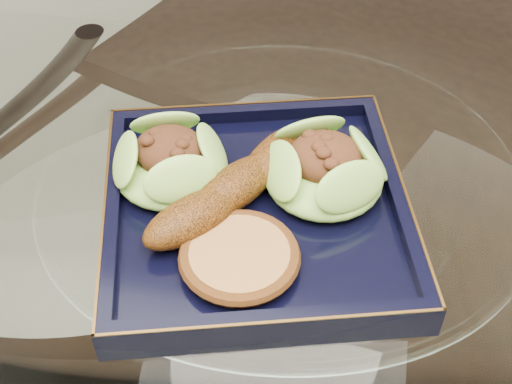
# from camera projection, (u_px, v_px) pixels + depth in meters

# --- Properties ---
(dining_table) EXTENTS (1.13, 1.13, 0.77)m
(dining_table) POSITION_uv_depth(u_px,v_px,m) (277.00, 321.00, 0.78)
(dining_table) COLOR white
(dining_table) RESTS_ON ground
(dining_chair) EXTENTS (0.55, 0.55, 0.98)m
(dining_chair) POSITION_uv_depth(u_px,v_px,m) (345.00, 74.00, 1.18)
(dining_chair) COLOR black
(dining_chair) RESTS_ON ground
(navy_plate) EXTENTS (0.33, 0.33, 0.02)m
(navy_plate) POSITION_uv_depth(u_px,v_px,m) (256.00, 215.00, 0.65)
(navy_plate) COLOR black
(navy_plate) RESTS_ON dining_table
(lettuce_wrap_left) EXTENTS (0.11, 0.11, 0.04)m
(lettuce_wrap_left) POSITION_uv_depth(u_px,v_px,m) (170.00, 164.00, 0.66)
(lettuce_wrap_left) COLOR #4F942B
(lettuce_wrap_left) RESTS_ON navy_plate
(lettuce_wrap_right) EXTENTS (0.12, 0.12, 0.04)m
(lettuce_wrap_right) POSITION_uv_depth(u_px,v_px,m) (324.00, 172.00, 0.65)
(lettuce_wrap_right) COLOR olive
(lettuce_wrap_right) RESTS_ON navy_plate
(roasted_plantain) EXTENTS (0.14, 0.18, 0.04)m
(roasted_plantain) POSITION_uv_depth(u_px,v_px,m) (236.00, 186.00, 0.64)
(roasted_plantain) COLOR #69360B
(roasted_plantain) RESTS_ON navy_plate
(crumb_patty) EXTENTS (0.11, 0.11, 0.02)m
(crumb_patty) POSITION_uv_depth(u_px,v_px,m) (240.00, 258.00, 0.59)
(crumb_patty) COLOR #B2703B
(crumb_patty) RESTS_ON navy_plate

